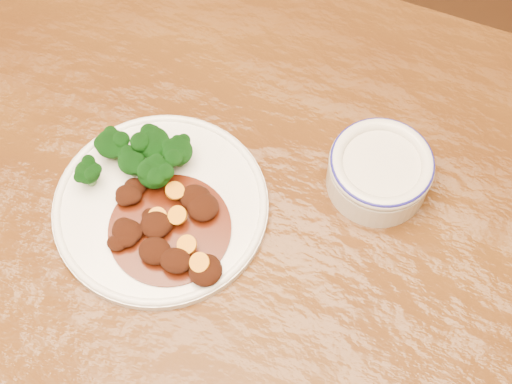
# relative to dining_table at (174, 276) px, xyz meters

# --- Properties ---
(dining_table) EXTENTS (1.61, 1.09, 0.75)m
(dining_table) POSITION_rel_dining_table_xyz_m (0.00, 0.00, 0.00)
(dining_table) COLOR #4F2C0E
(dining_table) RESTS_ON ground
(dinner_plate) EXTENTS (0.24, 0.24, 0.02)m
(dinner_plate) POSITION_rel_dining_table_xyz_m (-0.02, 0.05, 0.09)
(dinner_plate) COLOR white
(dinner_plate) RESTS_ON dining_table
(broccoli_florets) EXTENTS (0.12, 0.09, 0.04)m
(broccoli_florets) POSITION_rel_dining_table_xyz_m (-0.05, 0.09, 0.12)
(broccoli_florets) COLOR #538243
(broccoli_florets) RESTS_ON dinner_plate
(mince_stew) EXTENTS (0.14, 0.14, 0.03)m
(mince_stew) POSITION_rel_dining_table_xyz_m (-0.00, 0.02, 0.10)
(mince_stew) COLOR #431607
(mince_stew) RESTS_ON dinner_plate
(dip_bowl) EXTENTS (0.12, 0.12, 0.05)m
(dip_bowl) POSITION_rel_dining_table_xyz_m (0.21, 0.14, 0.11)
(dip_bowl) COLOR beige
(dip_bowl) RESTS_ON dining_table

